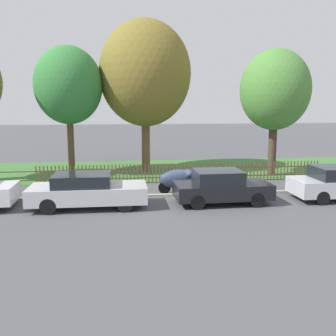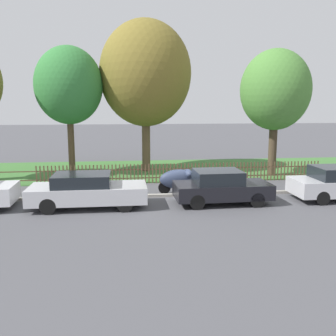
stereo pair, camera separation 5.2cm
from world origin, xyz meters
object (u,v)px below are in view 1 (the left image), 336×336
object	(u,v)px
parked_car_navy_estate	(221,187)
tree_behind_motorcycle	(68,86)
parked_car_black_saloon	(87,190)
covered_motorcycle	(180,179)
tree_far_left	(275,90)
tree_mid_park	(145,74)

from	to	relation	value
parked_car_navy_estate	tree_behind_motorcycle	bearing A→B (deg)	132.83
parked_car_black_saloon	parked_car_navy_estate	world-z (taller)	parked_car_navy_estate
covered_motorcycle	tree_behind_motorcycle	distance (m)	8.56
parked_car_navy_estate	tree_far_left	size ratio (longest dim) A/B	0.56
parked_car_navy_estate	tree_mid_park	bearing A→B (deg)	106.70
parked_car_black_saloon	tree_mid_park	world-z (taller)	tree_mid_park
covered_motorcycle	parked_car_black_saloon	bearing A→B (deg)	-157.03
parked_car_navy_estate	tree_behind_motorcycle	distance (m)	10.66
parked_car_navy_estate	tree_mid_park	distance (m)	9.66
tree_mid_park	tree_far_left	size ratio (longest dim) A/B	1.26
parked_car_navy_estate	tree_far_left	distance (m)	8.23
parked_car_black_saloon	tree_behind_motorcycle	size ratio (longest dim) A/B	0.63
tree_far_left	tree_behind_motorcycle	bearing A→B (deg)	173.17
covered_motorcycle	tree_mid_park	world-z (taller)	tree_mid_park
parked_car_navy_estate	tree_mid_park	xyz separation A→B (m)	(-2.55, 7.86, 5.01)
parked_car_black_saloon	covered_motorcycle	xyz separation A→B (m)	(3.92, 1.95, -0.03)
parked_car_black_saloon	tree_mid_park	bearing A→B (deg)	70.65
parked_car_black_saloon	tree_mid_park	xyz separation A→B (m)	(2.75, 7.84, 5.01)
tree_behind_motorcycle	tree_mid_park	distance (m)	4.39
parked_car_navy_estate	covered_motorcycle	bearing A→B (deg)	123.72
covered_motorcycle	tree_mid_park	bearing A→B (deg)	97.81
tree_behind_motorcycle	covered_motorcycle	bearing A→B (deg)	-42.90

